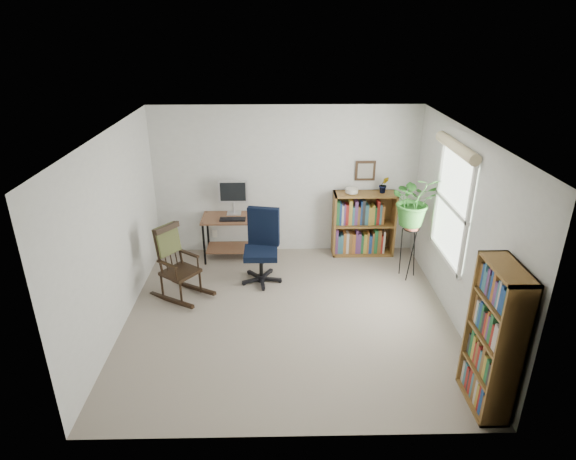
{
  "coord_description": "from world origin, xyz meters",
  "views": [
    {
      "loc": [
        -0.12,
        -5.33,
        3.56
      ],
      "look_at": [
        0.0,
        0.4,
        1.05
      ],
      "focal_mm": 30.0,
      "sensor_mm": 36.0,
      "label": 1
    }
  ],
  "objects_px": {
    "rocking_chair": "(179,263)",
    "desk": "(234,238)",
    "office_chair": "(261,248)",
    "low_bookshelf": "(364,224)",
    "tall_bookshelf": "(494,339)"
  },
  "relations": [
    {
      "from": "rocking_chair",
      "to": "tall_bookshelf",
      "type": "distance_m",
      "value": 4.01
    },
    {
      "from": "office_chair",
      "to": "low_bookshelf",
      "type": "xyz_separation_m",
      "value": [
        1.64,
        0.9,
        -0.02
      ]
    },
    {
      "from": "rocking_chair",
      "to": "low_bookshelf",
      "type": "xyz_separation_m",
      "value": [
        2.73,
        1.3,
        0.0
      ]
    },
    {
      "from": "rocking_chair",
      "to": "desk",
      "type": "bearing_deg",
      "value": 8.19
    },
    {
      "from": "office_chair",
      "to": "rocking_chair",
      "type": "height_order",
      "value": "office_chair"
    },
    {
      "from": "rocking_chair",
      "to": "tall_bookshelf",
      "type": "bearing_deg",
      "value": -85.18
    },
    {
      "from": "office_chair",
      "to": "rocking_chair",
      "type": "distance_m",
      "value": 1.16
    },
    {
      "from": "desk",
      "to": "tall_bookshelf",
      "type": "xyz_separation_m",
      "value": [
        2.75,
        -3.3,
        0.42
      ]
    },
    {
      "from": "office_chair",
      "to": "rocking_chair",
      "type": "relative_size",
      "value": 1.05
    },
    {
      "from": "office_chair",
      "to": "low_bookshelf",
      "type": "relative_size",
      "value": 1.05
    },
    {
      "from": "tall_bookshelf",
      "to": "low_bookshelf",
      "type": "bearing_deg",
      "value": 101.01
    },
    {
      "from": "low_bookshelf",
      "to": "rocking_chair",
      "type": "bearing_deg",
      "value": -154.56
    },
    {
      "from": "low_bookshelf",
      "to": "tall_bookshelf",
      "type": "xyz_separation_m",
      "value": [
        0.67,
        -3.42,
        0.25
      ]
    },
    {
      "from": "desk",
      "to": "office_chair",
      "type": "distance_m",
      "value": 0.93
    },
    {
      "from": "low_bookshelf",
      "to": "office_chair",
      "type": "bearing_deg",
      "value": -151.12
    }
  ]
}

